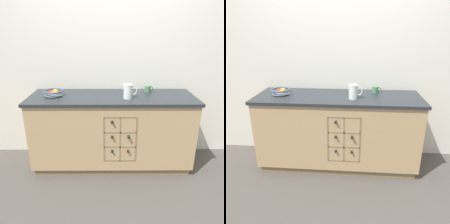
# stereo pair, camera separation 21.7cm
# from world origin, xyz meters

# --- Properties ---
(ground_plane) EXTENTS (14.00, 14.00, 0.00)m
(ground_plane) POSITION_xyz_m (0.00, 0.00, 0.00)
(ground_plane) COLOR #4C4742
(back_wall) EXTENTS (4.40, 0.06, 2.55)m
(back_wall) POSITION_xyz_m (0.00, 0.38, 1.27)
(back_wall) COLOR silver
(back_wall) RESTS_ON ground_plane
(kitchen_island) EXTENTS (1.99, 0.67, 0.94)m
(kitchen_island) POSITION_xyz_m (0.00, -0.00, 0.48)
(kitchen_island) COLOR olive
(kitchen_island) RESTS_ON ground_plane
(fruit_bowl) EXTENTS (0.23, 0.23, 0.08)m
(fruit_bowl) POSITION_xyz_m (-0.70, 0.01, 0.98)
(fruit_bowl) COLOR #4C5666
(fruit_bowl) RESTS_ON kitchen_island
(white_pitcher) EXTENTS (0.16, 0.11, 0.17)m
(white_pitcher) POSITION_xyz_m (0.19, -0.10, 1.03)
(white_pitcher) COLOR silver
(white_pitcher) RESTS_ON kitchen_island
(ceramic_mug) EXTENTS (0.11, 0.08, 0.08)m
(ceramic_mug) POSITION_xyz_m (0.46, 0.18, 0.98)
(ceramic_mug) COLOR #4C7A56
(ceramic_mug) RESTS_ON kitchen_island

